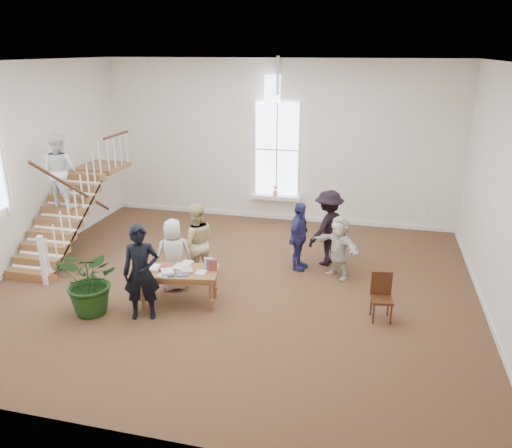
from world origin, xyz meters
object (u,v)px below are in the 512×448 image
(woman_cluster_b, at_px, (328,228))
(woman_cluster_c, at_px, (339,247))
(elderly_woman, at_px, (174,255))
(library_table, at_px, (178,274))
(floor_plant, at_px, (91,281))
(woman_cluster_a, at_px, (299,237))
(police_officer, at_px, (141,273))
(side_chair, at_px, (381,294))
(person_yellow, at_px, (196,242))

(woman_cluster_b, height_order, woman_cluster_c, woman_cluster_b)
(elderly_woman, bearing_deg, woman_cluster_c, 175.12)
(library_table, relative_size, floor_plant, 1.20)
(woman_cluster_a, bearing_deg, police_officer, 151.88)
(floor_plant, bearing_deg, woman_cluster_c, 32.10)
(side_chair, bearing_deg, library_table, 176.10)
(police_officer, bearing_deg, library_table, 36.96)
(library_table, height_order, elderly_woman, elderly_woman)
(floor_plant, bearing_deg, police_officer, 5.89)
(woman_cluster_a, bearing_deg, woman_cluster_b, -40.26)
(elderly_woman, height_order, floor_plant, elderly_woman)
(person_yellow, height_order, side_chair, person_yellow)
(woman_cluster_a, height_order, floor_plant, woman_cluster_a)
(police_officer, distance_m, floor_plant, 1.01)
(police_officer, xyz_separation_m, elderly_woman, (0.10, 1.25, -0.15))
(library_table, relative_size, woman_cluster_a, 1.03)
(police_officer, bearing_deg, elderly_woman, 66.16)
(person_yellow, bearing_deg, side_chair, 139.58)
(woman_cluster_b, height_order, side_chair, woman_cluster_b)
(floor_plant, bearing_deg, elderly_woman, 51.50)
(library_table, bearing_deg, elderly_woman, 107.92)
(library_table, distance_m, person_yellow, 1.13)
(library_table, distance_m, floor_plant, 1.59)
(police_officer, distance_m, woman_cluster_b, 4.45)
(elderly_woman, relative_size, woman_cluster_a, 0.96)
(side_chair, bearing_deg, woman_cluster_a, 126.13)
(library_table, xyz_separation_m, police_officer, (-0.43, -0.64, 0.28))
(library_table, height_order, person_yellow, person_yellow)
(woman_cluster_c, xyz_separation_m, side_chair, (0.93, -1.60, -0.21))
(person_yellow, bearing_deg, floor_plant, 23.89)
(library_table, height_order, police_officer, police_officer)
(person_yellow, height_order, floor_plant, person_yellow)
(elderly_woman, distance_m, woman_cluster_c, 3.51)
(side_chair, bearing_deg, person_yellow, 159.76)
(police_officer, xyz_separation_m, woman_cluster_a, (2.44, 2.80, -0.12))
(police_officer, height_order, side_chair, police_officer)
(woman_cluster_b, bearing_deg, floor_plant, -16.20)
(woman_cluster_c, bearing_deg, elderly_woman, -118.86)
(elderly_woman, bearing_deg, floor_plant, 23.94)
(elderly_woman, xyz_separation_m, woman_cluster_b, (2.94, 2.00, 0.13))
(woman_cluster_b, relative_size, floor_plant, 1.31)
(person_yellow, height_order, woman_cluster_a, person_yellow)
(elderly_woman, distance_m, side_chair, 4.18)
(library_table, bearing_deg, person_yellow, 81.02)
(elderly_woman, bearing_deg, person_yellow, -148.53)
(library_table, height_order, floor_plant, floor_plant)
(woman_cluster_c, bearing_deg, woman_cluster_b, 153.22)
(woman_cluster_b, bearing_deg, woman_cluster_c, 58.67)
(police_officer, relative_size, person_yellow, 1.06)
(person_yellow, height_order, woman_cluster_b, woman_cluster_b)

